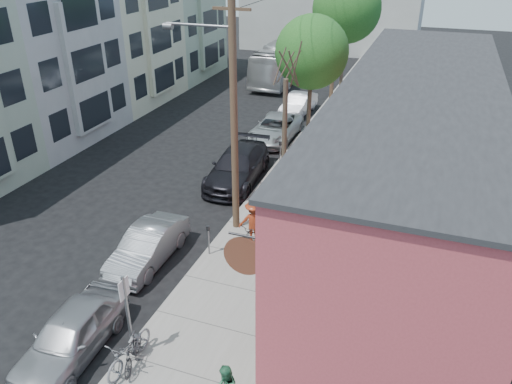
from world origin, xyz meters
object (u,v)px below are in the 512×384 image
(patio_chair_a, at_px, (287,312))
(car_4, at_px, (298,104))
(bus, at_px, (286,60))
(patio_chair_b, at_px, (277,340))
(patron_grey, at_px, (263,292))
(parked_bike_a, at_px, (133,351))
(tree_leafy_mid, at_px, (312,52))
(parking_meter_far, at_px, (280,149))
(car_3, at_px, (275,128))
(tree_bare, at_px, (285,129))
(car_1, at_px, (148,246))
(tree_leafy_far, at_px, (347,9))
(car_2, at_px, (238,166))
(cyclist, at_px, (254,222))
(car_0, at_px, (71,334))
(sign_post, at_px, (127,310))
(utility_pole_near, at_px, (232,104))
(parking_meter_near, at_px, (208,235))
(parked_bike_b, at_px, (129,350))

(patio_chair_a, bearing_deg, car_4, 125.23)
(bus, bearing_deg, patio_chair_b, -72.72)
(patio_chair_a, bearing_deg, patron_grey, -166.36)
(patio_chair_a, height_order, parked_bike_a, parked_bike_a)
(tree_leafy_mid, relative_size, patio_chair_b, 8.15)
(parking_meter_far, relative_size, tree_leafy_mid, 0.17)
(tree_leafy_mid, xyz_separation_m, car_3, (-2.00, 0.01, -4.61))
(tree_bare, xyz_separation_m, bus, (-5.54, 18.56, -1.02))
(tree_leafy_mid, xyz_separation_m, car_4, (-2.00, 5.11, -4.62))
(patio_chair_a, height_order, car_3, car_3)
(tree_leafy_mid, xyz_separation_m, car_1, (-2.57, -13.60, -4.62))
(car_4, height_order, bus, bus)
(tree_leafy_far, bearing_deg, car_1, -96.32)
(parking_meter_far, distance_m, car_2, 2.81)
(cyclist, distance_m, car_2, 5.85)
(tree_leafy_mid, xyz_separation_m, car_0, (-2.23, -18.40, -4.59))
(sign_post, xyz_separation_m, utility_pole_near, (0.04, 7.69, 3.58))
(tree_bare, xyz_separation_m, parked_bike_a, (-0.26, -13.51, -1.97))
(tree_bare, bearing_deg, bus, 106.61)
(patron_grey, bearing_deg, tree_bare, -142.42)
(patio_chair_a, bearing_deg, car_2, 140.64)
(utility_pole_near, height_order, car_3, utility_pole_near)
(parking_meter_near, height_order, patio_chair_a, parking_meter_near)
(sign_post, bearing_deg, car_2, 97.37)
(sign_post, bearing_deg, tree_leafy_far, 89.06)
(patron_grey, xyz_separation_m, car_2, (-4.49, 9.09, -0.27))
(tree_leafy_mid, relative_size, car_1, 1.72)
(parked_bike_a, distance_m, car_3, 18.38)
(car_1, bearing_deg, car_4, 87.68)
(sign_post, bearing_deg, cyclist, 80.13)
(utility_pole_near, relative_size, car_4, 2.39)
(patron_grey, xyz_separation_m, parked_bike_a, (-2.75, -3.18, -0.45))
(tree_leafy_mid, xyz_separation_m, patron_grey, (2.49, -15.11, -4.24))
(patron_grey, bearing_deg, patio_chair_a, 107.12)
(parked_bike_b, bearing_deg, sign_post, 112.55)
(utility_pole_near, height_order, car_1, utility_pole_near)
(parked_bike_a, bearing_deg, car_0, 167.38)
(parking_meter_far, height_order, parked_bike_b, parking_meter_far)
(cyclist, bearing_deg, car_3, -89.59)
(car_4, bearing_deg, car_3, -85.87)
(parking_meter_near, distance_m, car_4, 17.74)
(tree_bare, distance_m, patron_grey, 10.74)
(tree_leafy_far, xyz_separation_m, cyclist, (0.74, -20.73, -5.36))
(patio_chair_a, relative_size, car_1, 0.21)
(utility_pole_near, height_order, parked_bike_a, utility_pole_near)
(patio_chair_b, relative_size, parked_bike_a, 0.57)
(tree_bare, relative_size, tree_leafy_far, 0.56)
(car_2, bearing_deg, sign_post, -86.35)
(patio_chair_a, xyz_separation_m, car_4, (-5.33, 20.33, 0.10))
(patio_chair_a, relative_size, car_2, 0.16)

